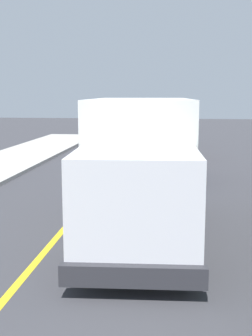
% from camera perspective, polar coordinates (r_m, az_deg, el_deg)
% --- Properties ---
extents(centre_line_yellow, '(0.16, 56.00, 0.01)m').
position_cam_1_polar(centre_line_yellow, '(11.47, -7.74, -7.49)').
color(centre_line_yellow, gold).
rests_on(centre_line_yellow, ground).
extents(box_truck, '(2.78, 7.30, 3.20)m').
position_cam_1_polar(box_truck, '(10.80, 1.84, 1.12)').
color(box_truck, silver).
rests_on(box_truck, ground).
extents(parked_car_near, '(1.89, 4.43, 1.67)m').
position_cam_1_polar(parked_car_near, '(17.81, 5.66, 1.22)').
color(parked_car_near, '#2D4793').
rests_on(parked_car_near, ground).
extents(parked_car_mid, '(1.99, 4.47, 1.67)m').
position_cam_1_polar(parked_car_mid, '(23.82, 5.22, 3.30)').
color(parked_car_mid, maroon).
rests_on(parked_car_mid, ground).
extents(parked_car_far, '(2.00, 4.48, 1.67)m').
position_cam_1_polar(parked_car_far, '(29.68, 5.46, 4.51)').
color(parked_car_far, '#B7B7BC').
rests_on(parked_car_far, ground).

